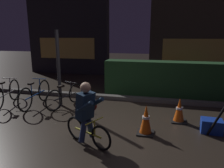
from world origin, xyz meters
TOP-DOWN VIEW (x-y plane):
  - ground_plane at (0.00, 0.00)m, footprint 40.00×40.00m
  - sidewalk_curb at (0.00, 2.20)m, footprint 12.00×0.24m
  - hedge_row at (1.80, 3.10)m, footprint 4.80×0.70m
  - storefront_left at (-3.70, 6.50)m, footprint 4.52×0.54m
  - storefront_right at (2.94, 7.20)m, footprint 4.49×0.54m
  - street_post at (-1.56, 1.20)m, footprint 0.10×0.10m
  - parked_bike_leftmost at (-3.18, 0.85)m, footprint 0.51×1.69m
  - parked_bike_left_mid at (-2.27, 0.98)m, footprint 0.46×1.72m
  - parked_bike_center_left at (-1.36, 1.13)m, footprint 0.56×1.48m
  - traffic_cone_near at (1.12, -0.10)m, footprint 0.36×0.36m
  - traffic_cone_far at (1.86, 0.74)m, footprint 0.36×0.36m
  - blue_crate at (2.52, 0.30)m, footprint 0.46×0.35m
  - cyclist at (0.04, -0.79)m, footprint 1.09×0.66m
  - closed_umbrella at (2.55, 0.05)m, footprint 0.32×0.27m

SIDE VIEW (x-z plane):
  - ground_plane at x=0.00m, z-range 0.00..0.00m
  - sidewalk_curb at x=0.00m, z-range 0.00..0.12m
  - blue_crate at x=2.52m, z-range 0.00..0.30m
  - traffic_cone_far at x=1.86m, z-range -0.01..0.60m
  - traffic_cone_near at x=1.12m, z-range -0.01..0.65m
  - parked_bike_center_left at x=-1.36m, z-range -0.03..0.68m
  - parked_bike_left_mid at x=-2.27m, z-range -0.04..0.76m
  - parked_bike_leftmost at x=-3.18m, z-range -0.04..0.76m
  - closed_umbrella at x=2.55m, z-range 0.00..0.81m
  - hedge_row at x=1.80m, z-range 0.00..1.20m
  - cyclist at x=0.04m, z-range 0.01..1.25m
  - street_post at x=-1.56m, z-range 0.00..2.24m
  - storefront_right at x=2.94m, z-range -0.01..3.90m
  - storefront_left at x=-3.70m, z-range -0.01..4.14m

